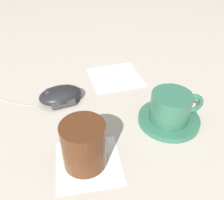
# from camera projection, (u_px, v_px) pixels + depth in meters

# --- Properties ---
(ground_plane) EXTENTS (3.00, 3.00, 0.00)m
(ground_plane) POSITION_uv_depth(u_px,v_px,m) (115.00, 121.00, 0.53)
(ground_plane) COLOR #B2A899
(saucer) EXTENTS (0.13, 0.13, 0.01)m
(saucer) POSITION_uv_depth(u_px,v_px,m) (169.00, 119.00, 0.53)
(saucer) COLOR #2D664C
(saucer) RESTS_ON ground
(coffee_cup) EXTENTS (0.11, 0.08, 0.06)m
(coffee_cup) POSITION_uv_depth(u_px,v_px,m) (172.00, 107.00, 0.51)
(coffee_cup) COLOR #2D664C
(coffee_cup) RESTS_ON saucer
(computer_mouse) EXTENTS (0.10, 0.08, 0.03)m
(computer_mouse) POSITION_uv_depth(u_px,v_px,m) (60.00, 95.00, 0.58)
(computer_mouse) COLOR black
(computer_mouse) RESTS_ON ground
(napkin_under_glass) EXTENTS (0.14, 0.14, 0.00)m
(napkin_under_glass) POSITION_uv_depth(u_px,v_px,m) (89.00, 163.00, 0.44)
(napkin_under_glass) COLOR silver
(napkin_under_glass) RESTS_ON ground
(drinking_glass) EXTENTS (0.08, 0.08, 0.09)m
(drinking_glass) POSITION_uv_depth(u_px,v_px,m) (84.00, 145.00, 0.42)
(drinking_glass) COLOR #4C2814
(drinking_glass) RESTS_ON napkin_under_glass
(napkin_spare) EXTENTS (0.15, 0.15, 0.00)m
(napkin_spare) POSITION_uv_depth(u_px,v_px,m) (115.00, 77.00, 0.67)
(napkin_spare) COLOR silver
(napkin_spare) RESTS_ON ground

